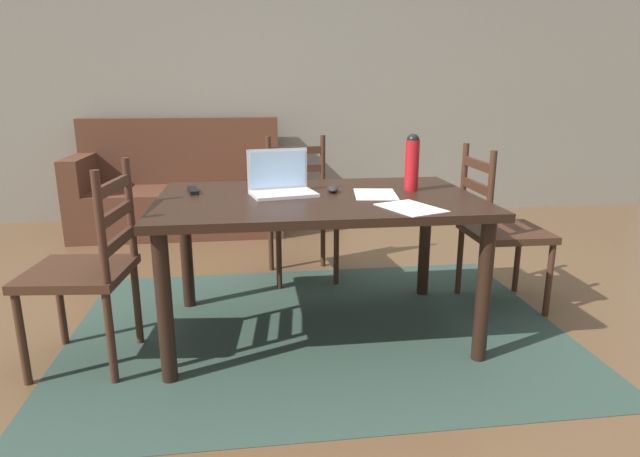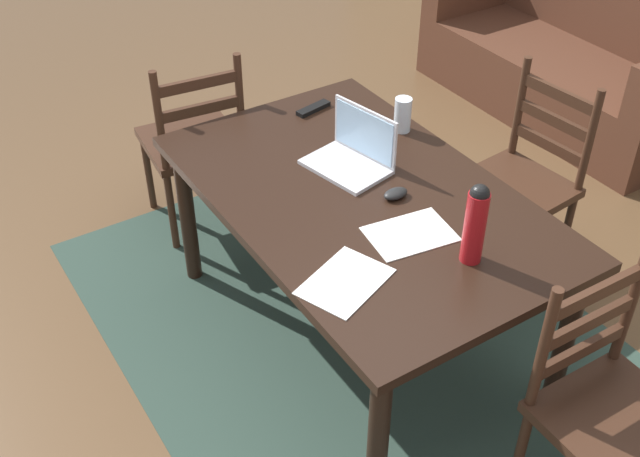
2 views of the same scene
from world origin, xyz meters
The scene contains 14 objects.
ground_plane centered at (0.00, 0.00, 0.00)m, with size 14.00×14.00×0.00m, color brown.
area_rug centered at (0.00, 0.00, 0.00)m, with size 2.60×1.88×0.01m, color #2D4238.
dining_table centered at (0.00, 0.00, 0.65)m, with size 1.61×1.01×0.74m.
chair_right_far centered at (1.09, 0.20, 0.46)m, with size 0.45×0.45×0.95m.
chair_far_head centered at (0.00, 0.88, 0.46)m, with size 0.48×0.48×0.95m.
chair_left_near centered at (-1.09, -0.21, 0.46)m, with size 0.48×0.48×0.95m.
couch centered at (-0.97, 2.27, 0.36)m, with size 1.80×0.80×1.00m.
laptop centered at (-0.18, 0.09, 0.79)m, with size 0.36×0.28×0.23m.
water_bottle centered at (0.51, 0.09, 0.89)m, with size 0.07×0.07×0.30m.
drinking_glass centered at (-0.29, 0.41, 0.81)m, with size 0.07×0.07×0.15m, color silver.
computer_mouse centered at (0.09, 0.09, 0.75)m, with size 0.06×0.10×0.03m, color black.
tv_remote centered at (-0.64, 0.19, 0.75)m, with size 0.04×0.17×0.02m, color black.
paper_stack_left centered at (0.38, -0.33, 0.74)m, with size 0.21×0.30×0.00m, color white.
paper_stack_right centered at (0.30, 0.00, 0.74)m, with size 0.21×0.30×0.00m, color white.
Camera 2 is at (1.94, -1.42, 2.42)m, focal length 43.84 mm.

